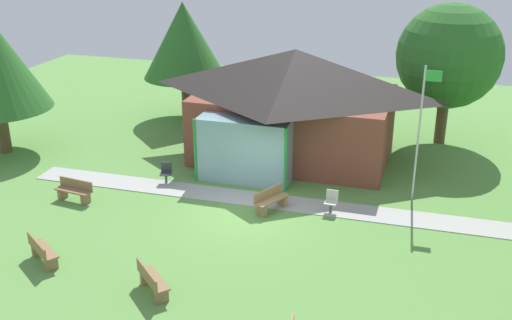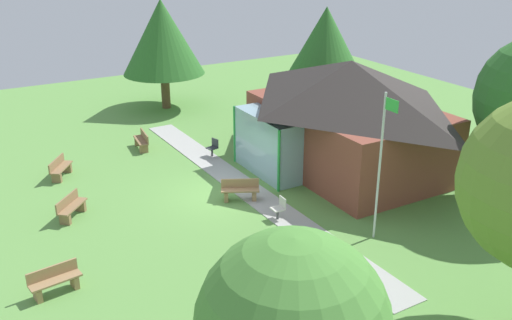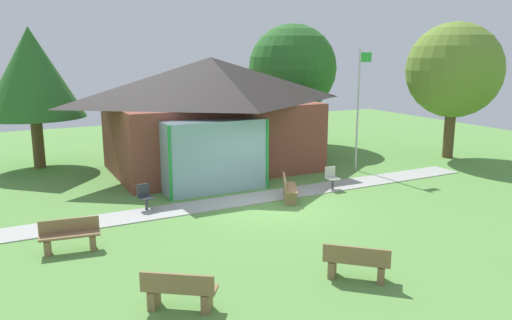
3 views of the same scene
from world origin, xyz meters
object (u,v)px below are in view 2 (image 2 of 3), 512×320
Objects in this scene: bench_mid_left at (142,141)px; bench_rear_near_path at (240,191)px; patio_chair_west at (213,148)px; tree_behind_pavilion_left at (325,43)px; pavilion at (345,114)px; tree_west_hedge at (162,37)px; bench_front_right at (55,281)px; flagpole at (381,161)px; bench_front_left at (60,169)px; patio_chair_lawn_spare at (279,209)px; bench_front_center at (71,208)px.

bench_mid_left is 1.01× the size of bench_rear_near_path.
bench_rear_near_path is 4.89m from patio_chair_west.
pavilion is at bearing -29.62° from tree_behind_pavilion_left.
tree_west_hedge is at bearing -21.58° from patio_chair_west.
tree_west_hedge reaches higher than tree_behind_pavilion_left.
bench_front_right is 11.62m from patio_chair_west.
bench_mid_left is at bearing -161.95° from flagpole.
tree_west_hedge is at bearing -72.11° from bench_rear_near_path.
tree_behind_pavilion_left is (-6.76, 3.84, 1.64)m from pavilion.
bench_front_left is 1.72× the size of patio_chair_lawn_spare.
flagpole is 10.83m from bench_front_right.
tree_behind_pavilion_left is (-5.54, 15.52, 3.78)m from bench_front_center.
bench_mid_left is at bearing 29.55° from patio_chair_west.
bench_rear_near_path is at bearing 14.33° from patio_chair_lawn_spare.
tree_behind_pavilion_left is at bearing 151.25° from flagpole.
flagpole reaches higher than bench_mid_left.
tree_west_hedge reaches higher than bench_front_center.
bench_mid_left is 1.10× the size of bench_front_center.
flagpole is 6.14m from bench_rear_near_path.
bench_mid_left is at bearing -134.32° from pavilion.
pavilion is at bearing 14.60° from tree_west_hedge.
pavilion is at bearing 152.32° from flagpole.
patio_chair_west is at bearing -3.37° from patio_chair_lawn_spare.
flagpole is 4.31m from patio_chair_lawn_spare.
bench_rear_near_path is 0.24× the size of tree_west_hedge.
bench_front_right is (-2.17, -10.31, -2.48)m from flagpole.
flagpole reaches higher than bench_front_right.
bench_front_right is 0.24× the size of tree_west_hedge.
bench_mid_left is 7.53m from bench_rear_near_path.
patio_chair_west is (-7.55, 8.83, 0.01)m from bench_front_right.
patio_chair_west is 0.14× the size of tree_behind_pavilion_left.
tree_west_hedge is (-11.54, 8.35, 3.81)m from bench_front_center.
bench_rear_near_path is 14.07m from tree_west_hedge.
patio_chair_west is (1.09, 6.78, 0.01)m from bench_front_left.
bench_front_left is at bearing 39.50° from patio_chair_lawn_spare.
patio_chair_west is 6.94m from patio_chair_lawn_spare.
patio_chair_lawn_spare is (8.00, 6.11, 0.01)m from bench_front_left.
bench_front_right is (3.41, -13.24, -2.14)m from pavilion.
bench_front_left is 4.50m from bench_mid_left.
bench_mid_left is at bearing -177.52° from bench_front_center.
pavilion is 11.93m from bench_front_center.
bench_rear_near_path is (7.40, 1.42, 0.00)m from bench_mid_left.
patio_chair_lawn_spare is at bearing -6.42° from tree_west_hedge.
bench_front_left is 0.96× the size of bench_front_right.
bench_front_left and bench_front_center have the same top height.
pavilion is 10.90× the size of patio_chair_lawn_spare.
flagpole is 3.39× the size of bench_rear_near_path.
pavilion is 6.08× the size of bench_mid_left.
tree_west_hedge is (-7.52, 7.86, 3.81)m from bench_front_left.
tree_west_hedge is at bearing -4.31° from patio_chair_lawn_spare.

